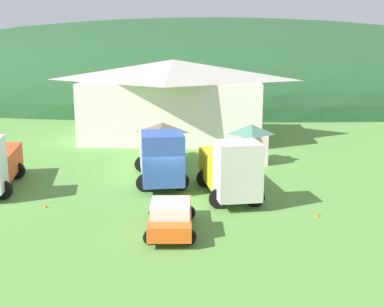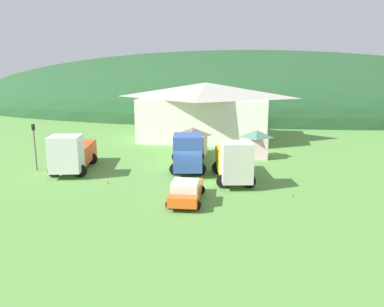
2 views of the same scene
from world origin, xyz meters
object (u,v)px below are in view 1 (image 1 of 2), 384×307
(play_shed_cream, at_px, (162,141))
(play_shed_pink, at_px, (251,143))
(service_pickup_orange, at_px, (171,215))
(flatbed_truck_yellow, at_px, (230,169))
(depot_building, at_px, (174,98))
(traffic_cone_near_pickup, at_px, (46,208))
(box_truck_blue, at_px, (160,154))
(traffic_cone_mid_row, at_px, (318,216))

(play_shed_cream, distance_m, play_shed_pink, 6.84)
(service_pickup_orange, bearing_deg, flatbed_truck_yellow, 149.24)
(depot_building, height_order, traffic_cone_near_pickup, depot_building)
(box_truck_blue, distance_m, traffic_cone_near_pickup, 8.34)
(play_shed_pink, bearing_deg, box_truck_blue, -136.92)
(flatbed_truck_yellow, xyz_separation_m, service_pickup_orange, (-2.89, -5.72, -0.92))
(box_truck_blue, distance_m, service_pickup_orange, 9.19)
(play_shed_pink, bearing_deg, service_pickup_orange, -107.35)
(depot_building, bearing_deg, traffic_cone_mid_row, -66.45)
(flatbed_truck_yellow, height_order, traffic_cone_mid_row, flatbed_truck_yellow)
(flatbed_truck_yellow, xyz_separation_m, traffic_cone_near_pickup, (-10.19, -2.55, -1.75))
(traffic_cone_mid_row, bearing_deg, play_shed_pink, 103.22)
(play_shed_pink, height_order, service_pickup_orange, play_shed_pink)
(play_shed_pink, bearing_deg, play_shed_cream, 177.87)
(flatbed_truck_yellow, bearing_deg, play_shed_cream, -163.66)
(flatbed_truck_yellow, height_order, service_pickup_orange, flatbed_truck_yellow)
(depot_building, relative_size, traffic_cone_mid_row, 28.64)
(flatbed_truck_yellow, relative_size, service_pickup_orange, 1.48)
(depot_building, distance_m, play_shed_pink, 12.57)
(box_truck_blue, bearing_deg, traffic_cone_mid_row, 44.37)
(depot_building, bearing_deg, service_pickup_orange, -84.81)
(traffic_cone_near_pickup, bearing_deg, play_shed_pink, 44.34)
(play_shed_cream, xyz_separation_m, play_shed_pink, (6.84, -0.25, -0.03))
(box_truck_blue, xyz_separation_m, flatbed_truck_yellow, (4.51, -3.27, -0.11))
(box_truck_blue, bearing_deg, play_shed_pink, 122.22)
(depot_building, xyz_separation_m, traffic_cone_mid_row, (9.78, -22.42, -3.85))
(service_pickup_orange, distance_m, traffic_cone_mid_row, 8.00)
(service_pickup_orange, height_order, traffic_cone_near_pickup, service_pickup_orange)
(play_shed_cream, xyz_separation_m, box_truck_blue, (0.58, -6.11, 0.31))
(depot_building, relative_size, service_pickup_orange, 3.44)
(play_shed_pink, relative_size, traffic_cone_mid_row, 4.84)
(box_truck_blue, xyz_separation_m, service_pickup_orange, (1.62, -8.98, -1.03))
(service_pickup_orange, height_order, traffic_cone_mid_row, service_pickup_orange)
(traffic_cone_near_pickup, bearing_deg, play_shed_cream, 66.84)
(traffic_cone_near_pickup, bearing_deg, flatbed_truck_yellow, 14.03)
(depot_building, xyz_separation_m, flatbed_truck_yellow, (5.17, -19.36, -2.10))
(play_shed_pink, relative_size, flatbed_truck_yellow, 0.39)
(play_shed_pink, xyz_separation_m, box_truck_blue, (-6.26, -5.85, 0.34))
(box_truck_blue, distance_m, traffic_cone_mid_row, 11.26)
(flatbed_truck_yellow, distance_m, service_pickup_orange, 6.47)
(depot_building, height_order, flatbed_truck_yellow, depot_building)
(play_shed_cream, relative_size, service_pickup_orange, 0.59)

